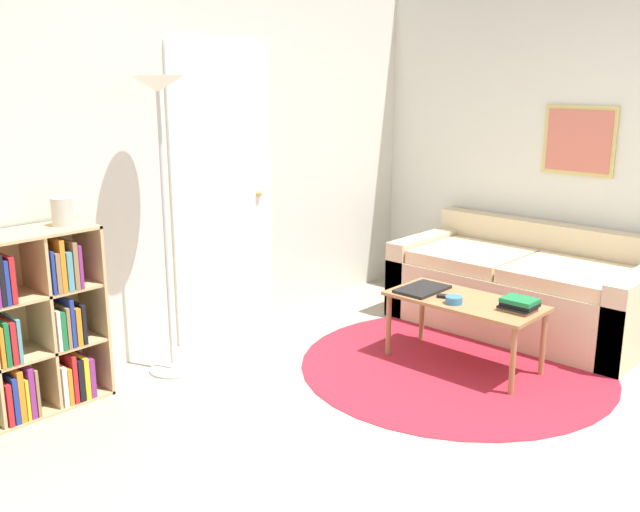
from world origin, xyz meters
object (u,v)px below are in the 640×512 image
Objects in this scene: bowl at (454,300)px; bookshelf at (10,332)px; floor_lamp at (159,127)px; laptop at (422,289)px; couch at (525,290)px; coffee_table at (465,307)px; vase_on_shelf at (62,212)px.

bookshelf is at bearing 146.46° from bowl.
floor_lamp is 5.16× the size of laptop.
floor_lamp reaches higher than bowl.
floor_lamp is 1.01× the size of couch.
laptop is (-0.99, 0.25, 0.18)m from couch.
coffee_table is 6.30× the size of vase_on_shelf.
floor_lamp is 2.10m from bowl.
coffee_table is (1.35, -1.32, -1.16)m from floor_lamp.
vase_on_shelf is (-2.91, 1.40, 0.83)m from couch.
laptop is (2.28, -1.14, -0.03)m from bookshelf.
laptop is at bearing 165.88° from couch.
bookshelf reaches higher than laptop.
vase_on_shelf is (0.37, 0.00, 0.62)m from bookshelf.
bowl is (1.23, -1.32, -1.09)m from floor_lamp.
bookshelf is 2.73m from coffee_table.
floor_lamp reaches higher than bookshelf.
couch is (3.28, -1.39, -0.21)m from bookshelf.
bookshelf is 6.50× the size of vase_on_shelf.
bookshelf is 1.03× the size of coffee_table.
vase_on_shelf is at bearing 0.54° from bookshelf.
bowl reaches higher than laptop.
coffee_table is 2.53m from vase_on_shelf.
bowl is (-0.12, 0.01, 0.07)m from coffee_table.
vase_on_shelf is at bearing 154.36° from couch.
couch is at bearing 3.00° from bowl.
bookshelf reaches higher than bowl.
couch is 0.97m from coffee_table.
floor_lamp is at bearing -12.86° from vase_on_shelf.
laptop is 0.32m from bowl.
laptop is 2.27× the size of vase_on_shelf.
bowl is at bearing -177.00° from couch.
vase_on_shelf reaches higher than couch.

